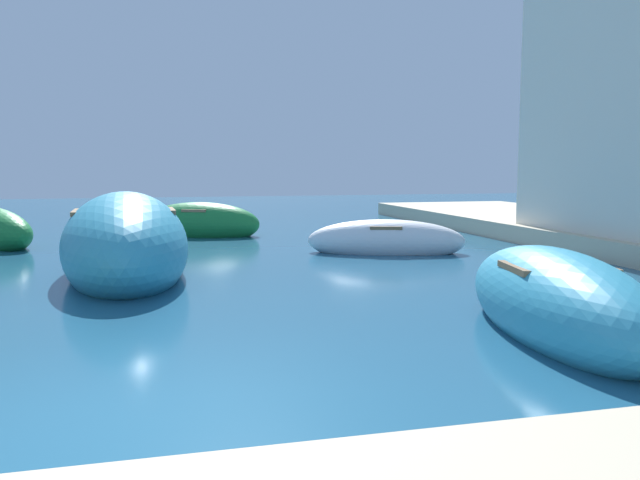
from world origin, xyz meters
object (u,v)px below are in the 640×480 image
at_px(moored_boat_2, 126,246).
at_px(moored_boat_3, 200,224).
at_px(moored_boat_8, 556,303).
at_px(moored_boat_1, 386,241).

relative_size(moored_boat_2, moored_boat_3, 1.46).
distance_m(moored_boat_3, moored_boat_8, 13.67).
bearing_deg(moored_boat_1, moored_boat_3, 148.44).
relative_size(moored_boat_3, moored_boat_8, 0.83).
bearing_deg(moored_boat_8, moored_boat_3, -154.25).
bearing_deg(moored_boat_3, moored_boat_1, -29.60).
height_order(moored_boat_1, moored_boat_2, moored_boat_2).
bearing_deg(moored_boat_3, moored_boat_2, -83.67).
bearing_deg(moored_boat_2, moored_boat_1, 105.69).
distance_m(moored_boat_2, moored_boat_8, 8.23).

